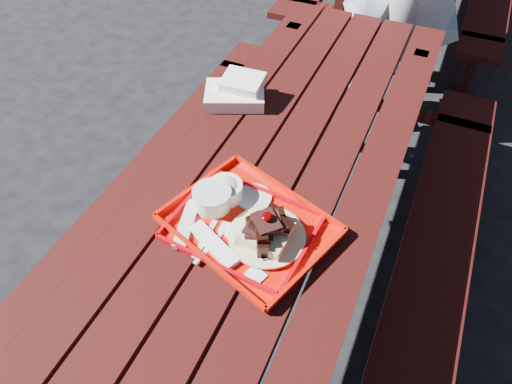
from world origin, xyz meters
TOP-DOWN VIEW (x-y plane):
  - ground at (0.00, 0.00)m, footprint 60.00×60.00m
  - picnic_table_near at (-0.00, 0.00)m, footprint 1.41×2.40m
  - near_tray at (0.00, -0.23)m, footprint 0.43×0.35m
  - far_tray at (0.00, -0.23)m, footprint 0.54×0.48m
  - white_cloth at (-0.29, 0.32)m, footprint 0.27×0.24m

SIDE VIEW (x-z plane):
  - ground at x=0.00m, z-range 0.00..0.00m
  - picnic_table_near at x=0.00m, z-range 0.19..0.94m
  - far_tray at x=0.00m, z-range 0.73..0.81m
  - near_tray at x=0.00m, z-range 0.72..0.84m
  - white_cloth at x=-0.29m, z-range 0.74..0.83m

